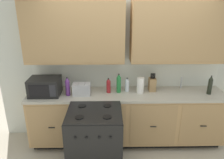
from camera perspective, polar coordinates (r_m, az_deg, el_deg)
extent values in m
plane|color=#B2A893|center=(3.82, 3.98, -18.36)|extent=(8.00, 8.00, 0.00)
cube|color=silver|center=(3.77, 3.65, 3.43)|extent=(4.40, 0.05, 2.58)
cube|color=silver|center=(3.79, 3.63, 1.01)|extent=(3.20, 0.01, 0.40)
cube|color=tan|center=(3.47, -9.84, 12.16)|extent=(1.55, 0.34, 0.95)
cube|color=#A58052|center=(3.30, -10.28, 11.74)|extent=(1.52, 0.01, 0.89)
cube|color=tan|center=(3.62, 17.54, 11.85)|extent=(1.55, 0.34, 0.95)
cube|color=#A58052|center=(3.45, 18.43, 11.40)|extent=(1.52, 0.01, 0.89)
cube|color=black|center=(4.05, 3.59, -14.91)|extent=(3.13, 0.48, 0.10)
cube|color=tan|center=(3.79, 3.77, -9.62)|extent=(3.20, 0.60, 0.79)
cube|color=#A88354|center=(3.62, -15.49, -11.86)|extent=(0.74, 0.01, 0.73)
cube|color=black|center=(3.62, -15.53, -12.05)|extent=(0.10, 0.01, 0.01)
cube|color=#A88354|center=(3.51, -2.47, -12.16)|extent=(0.74, 0.01, 0.73)
cube|color=black|center=(3.50, -2.48, -12.35)|extent=(0.10, 0.01, 0.01)
cube|color=#A88354|center=(3.58, 10.69, -11.83)|extent=(0.74, 0.01, 0.73)
cube|color=black|center=(3.57, 10.73, -12.02)|extent=(0.10, 0.01, 0.01)
cube|color=#A88354|center=(3.82, 22.73, -11.00)|extent=(0.74, 0.01, 0.73)
cube|color=black|center=(3.81, 22.80, -11.18)|extent=(0.10, 0.01, 0.01)
cube|color=#ADA899|center=(3.60, 3.92, -3.85)|extent=(3.23, 0.63, 0.04)
cube|color=#A8AAAF|center=(3.82, 18.26, -3.31)|extent=(0.56, 0.38, 0.02)
cube|color=black|center=(3.27, -4.46, -15.74)|extent=(0.76, 0.66, 0.92)
cube|color=black|center=(3.02, -4.70, -8.49)|extent=(0.74, 0.65, 0.02)
cylinder|color=black|center=(2.89, -8.51, -9.73)|extent=(0.12, 0.12, 0.01)
cylinder|color=black|center=(2.87, -1.25, -9.76)|extent=(0.12, 0.12, 0.01)
cylinder|color=black|center=(3.17, -7.81, -6.86)|extent=(0.12, 0.12, 0.01)
cylinder|color=black|center=(3.15, -1.24, -6.86)|extent=(0.12, 0.12, 0.01)
cylinder|color=black|center=(2.84, -9.59, -14.86)|extent=(0.03, 0.02, 0.03)
cylinder|color=black|center=(2.83, -6.69, -14.93)|extent=(0.03, 0.02, 0.03)
cylinder|color=black|center=(2.82, -3.33, -14.97)|extent=(0.03, 0.02, 0.03)
cylinder|color=black|center=(2.81, -0.38, -14.96)|extent=(0.03, 0.02, 0.03)
cube|color=black|center=(3.64, -17.12, -1.75)|extent=(0.48, 0.36, 0.28)
cube|color=black|center=(3.48, -18.53, -2.87)|extent=(0.31, 0.01, 0.19)
cube|color=#28282D|center=(3.43, -15.29, -2.90)|extent=(0.10, 0.01, 0.19)
cube|color=#B7B7BC|center=(3.52, -7.92, -2.50)|extent=(0.28, 0.18, 0.19)
cube|color=black|center=(3.50, -8.81, -1.13)|extent=(0.02, 0.13, 0.01)
cube|color=black|center=(3.48, -7.18, -1.12)|extent=(0.02, 0.13, 0.01)
cube|color=#9C794E|center=(3.70, 10.46, -1.30)|extent=(0.11, 0.14, 0.22)
cylinder|color=black|center=(3.63, 10.18, 0.91)|extent=(0.02, 0.02, 0.09)
cylinder|color=black|center=(3.63, 10.49, 0.91)|extent=(0.02, 0.02, 0.09)
cylinder|color=black|center=(3.64, 10.80, 0.92)|extent=(0.02, 0.02, 0.09)
cylinder|color=black|center=(3.64, 11.11, 0.92)|extent=(0.02, 0.02, 0.09)
cylinder|color=#B2B5BA|center=(3.94, 17.62, -0.74)|extent=(0.02, 0.02, 0.20)
cylinder|color=white|center=(3.58, 7.43, -1.53)|extent=(0.12, 0.12, 0.26)
cylinder|color=maroon|center=(3.57, -0.92, -1.93)|extent=(0.07, 0.07, 0.20)
cone|color=maroon|center=(3.52, -0.93, -0.05)|extent=(0.06, 0.06, 0.05)
cylinder|color=black|center=(3.52, -0.93, 0.21)|extent=(0.02, 0.02, 0.02)
cylinder|color=#663384|center=(3.53, -11.50, -2.21)|extent=(0.07, 0.07, 0.24)
cone|color=#663384|center=(3.48, -11.67, 0.12)|extent=(0.06, 0.06, 0.06)
cylinder|color=black|center=(3.47, -11.70, 0.47)|extent=(0.02, 0.02, 0.02)
cylinder|color=silver|center=(3.63, 3.95, -1.68)|extent=(0.07, 0.07, 0.19)
cone|color=silver|center=(3.59, 4.00, 0.06)|extent=(0.07, 0.07, 0.05)
cylinder|color=black|center=(3.58, 4.00, 0.29)|extent=(0.03, 0.03, 0.02)
cylinder|color=#237A38|center=(3.57, 1.76, -1.43)|extent=(0.07, 0.07, 0.26)
cone|color=#237A38|center=(3.52, 1.79, 0.99)|extent=(0.07, 0.07, 0.06)
cylinder|color=black|center=(3.51, 1.79, 1.36)|extent=(0.03, 0.03, 0.02)
cylinder|color=black|center=(3.84, 24.21, -1.74)|extent=(0.07, 0.07, 0.25)
cone|color=black|center=(3.79, 24.54, 0.45)|extent=(0.06, 0.06, 0.06)
cylinder|color=black|center=(3.78, 24.59, 0.79)|extent=(0.02, 0.02, 0.02)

